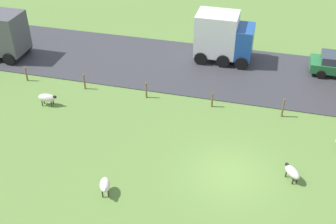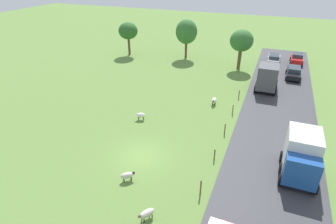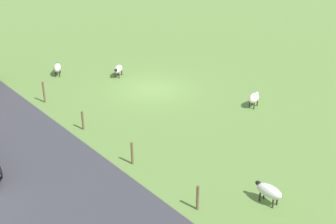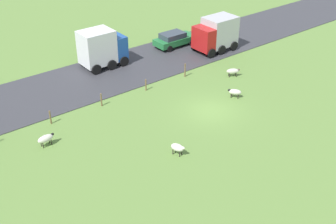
# 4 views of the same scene
# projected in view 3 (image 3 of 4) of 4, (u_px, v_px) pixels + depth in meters

# --- Properties ---
(ground_plane) EXTENTS (160.00, 160.00, 0.00)m
(ground_plane) POSITION_uv_depth(u_px,v_px,m) (153.00, 89.00, 30.03)
(ground_plane) COLOR olive
(sheep_0) EXTENTS (0.61, 1.28, 0.83)m
(sheep_0) POSITION_uv_depth(u_px,v_px,m) (269.00, 191.00, 19.24)
(sheep_0) COLOR silver
(sheep_0) RESTS_ON ground_plane
(sheep_1) EXTENTS (1.01, 1.24, 0.78)m
(sheep_1) POSITION_uv_depth(u_px,v_px,m) (57.00, 68.00, 32.03)
(sheep_1) COLOR beige
(sheep_1) RESTS_ON ground_plane
(sheep_2) EXTENTS (1.11, 1.02, 0.76)m
(sheep_2) POSITION_uv_depth(u_px,v_px,m) (118.00, 69.00, 31.78)
(sheep_2) COLOR beige
(sheep_2) RESTS_ON ground_plane
(sheep_3) EXTENTS (1.10, 0.81, 0.83)m
(sheep_3) POSITION_uv_depth(u_px,v_px,m) (254.00, 98.00, 27.47)
(sheep_3) COLOR silver
(sheep_3) RESTS_ON ground_plane
(fence_post_0) EXTENTS (0.12, 0.12, 1.30)m
(fence_post_0) POSITION_uv_depth(u_px,v_px,m) (44.00, 92.00, 28.02)
(fence_post_0) COLOR brown
(fence_post_0) RESTS_ON ground_plane
(fence_post_1) EXTENTS (0.12, 0.12, 1.04)m
(fence_post_1) POSITION_uv_depth(u_px,v_px,m) (83.00, 120.00, 25.01)
(fence_post_1) COLOR brown
(fence_post_1) RESTS_ON ground_plane
(fence_post_2) EXTENTS (0.12, 0.12, 1.12)m
(fence_post_2) POSITION_uv_depth(u_px,v_px,m) (132.00, 153.00, 21.92)
(fence_post_2) COLOR brown
(fence_post_2) RESTS_ON ground_plane
(fence_post_3) EXTENTS (0.12, 0.12, 1.11)m
(fence_post_3) POSITION_uv_depth(u_px,v_px,m) (198.00, 198.00, 18.86)
(fence_post_3) COLOR brown
(fence_post_3) RESTS_ON ground_plane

